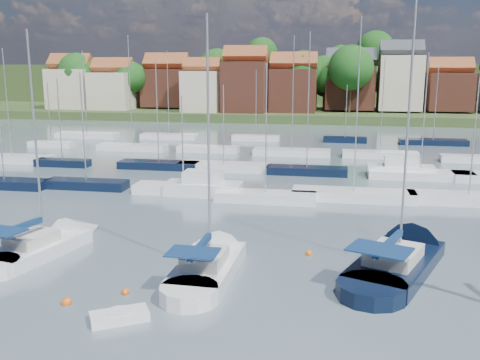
# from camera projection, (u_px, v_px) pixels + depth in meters

# --- Properties ---
(ground) EXTENTS (260.00, 260.00, 0.00)m
(ground) POSITION_uv_depth(u_px,v_px,m) (283.00, 160.00, 67.54)
(ground) COLOR #495C63
(ground) RESTS_ON ground
(sailboat_left) EXTENTS (5.17, 11.36, 14.96)m
(sailboat_left) POSITION_uv_depth(u_px,v_px,m) (53.00, 243.00, 34.72)
(sailboat_left) COLOR silver
(sailboat_left) RESTS_ON ground
(sailboat_centre) EXTENTS (3.27, 11.56, 15.63)m
(sailboat_centre) POSITION_uv_depth(u_px,v_px,m) (214.00, 260.00, 31.68)
(sailboat_centre) COLOR silver
(sailboat_centre) RESTS_ON ground
(sailboat_navy) EXTENTS (8.47, 14.14, 18.97)m
(sailboat_navy) POSITION_uv_depth(u_px,v_px,m) (405.00, 255.00, 32.53)
(sailboat_navy) COLOR black
(sailboat_navy) RESTS_ON ground
(tender) EXTENTS (2.91, 2.44, 0.57)m
(tender) POSITION_uv_depth(u_px,v_px,m) (119.00, 316.00, 24.88)
(tender) COLOR silver
(tender) RESTS_ON ground
(buoy_b) EXTENTS (0.53, 0.53, 0.53)m
(buoy_b) POSITION_uv_depth(u_px,v_px,m) (67.00, 304.00, 26.66)
(buoy_b) COLOR #D85914
(buoy_b) RESTS_ON ground
(buoy_c) EXTENTS (0.41, 0.41, 0.41)m
(buoy_c) POSITION_uv_depth(u_px,v_px,m) (125.00, 294.00, 27.86)
(buoy_c) COLOR #D85914
(buoy_c) RESTS_ON ground
(buoy_d) EXTENTS (0.42, 0.42, 0.42)m
(buoy_d) POSITION_uv_depth(u_px,v_px,m) (209.00, 297.00, 27.51)
(buoy_d) COLOR beige
(buoy_d) RESTS_ON ground
(buoy_e) EXTENTS (0.44, 0.44, 0.44)m
(buoy_e) POSITION_uv_depth(u_px,v_px,m) (309.00, 255.00, 33.62)
(buoy_e) COLOR #D85914
(buoy_e) RESTS_ON ground
(buoy_f) EXTENTS (0.48, 0.48, 0.48)m
(buoy_f) POSITION_uv_depth(u_px,v_px,m) (391.00, 311.00, 25.95)
(buoy_f) COLOR beige
(buoy_f) RESTS_ON ground
(marina_field) EXTENTS (79.62, 41.41, 15.93)m
(marina_field) POSITION_uv_depth(u_px,v_px,m) (295.00, 164.00, 62.45)
(marina_field) COLOR silver
(marina_field) RESTS_ON ground
(far_shore_town) EXTENTS (212.46, 90.00, 22.27)m
(far_shore_town) POSITION_uv_depth(u_px,v_px,m) (323.00, 91.00, 155.35)
(far_shore_town) COLOR #384924
(far_shore_town) RESTS_ON ground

